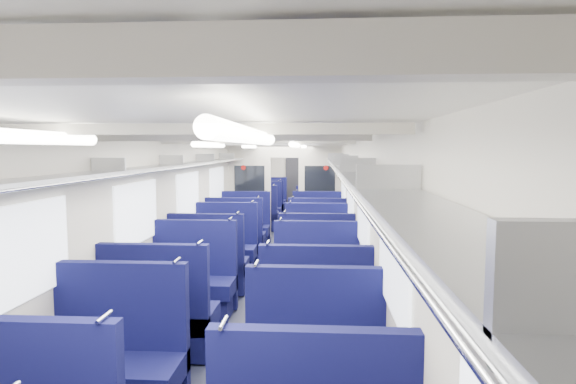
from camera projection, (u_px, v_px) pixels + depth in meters
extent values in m
cube|color=black|center=(272.00, 269.00, 8.75)|extent=(2.80, 18.00, 0.01)
cube|color=silver|center=(272.00, 141.00, 8.54)|extent=(2.80, 18.00, 0.01)
cube|color=#BCB6A7|center=(196.00, 205.00, 8.74)|extent=(0.02, 18.00, 2.35)
cube|color=#101137|center=(198.00, 249.00, 8.81)|extent=(0.03, 17.90, 0.70)
cube|color=#BCB6A7|center=(349.00, 206.00, 8.56)|extent=(0.02, 18.00, 2.35)
cube|color=#101137|center=(348.00, 251.00, 8.63)|extent=(0.03, 17.90, 0.70)
cube|color=#BCB6A7|center=(296.00, 177.00, 17.59)|extent=(2.80, 0.02, 2.35)
cube|color=#B2B5BA|center=(205.00, 162.00, 8.66)|extent=(0.34, 17.40, 0.04)
cylinder|color=silver|center=(215.00, 163.00, 8.65)|extent=(0.02, 17.40, 0.02)
cube|color=#B2B5BA|center=(109.00, 165.00, 4.67)|extent=(0.34, 0.03, 0.14)
cube|color=#B2B5BA|center=(171.00, 160.00, 6.66)|extent=(0.34, 0.03, 0.14)
cube|color=#B2B5BA|center=(205.00, 158.00, 8.65)|extent=(0.34, 0.03, 0.14)
cube|color=#B2B5BA|center=(227.00, 156.00, 10.64)|extent=(0.34, 0.03, 0.14)
cube|color=#B2B5BA|center=(241.00, 155.00, 12.63)|extent=(0.34, 0.03, 0.14)
cube|color=#B2B5BA|center=(252.00, 154.00, 14.61)|extent=(0.34, 0.03, 0.14)
cube|color=#B2B5BA|center=(260.00, 154.00, 16.60)|extent=(0.34, 0.03, 0.14)
cube|color=#B2B5BA|center=(340.00, 162.00, 8.50)|extent=(0.34, 17.40, 0.04)
cylinder|color=silver|center=(329.00, 163.00, 8.51)|extent=(0.02, 17.40, 0.02)
cube|color=#B2B5BA|center=(388.00, 178.00, 2.53)|extent=(0.34, 0.03, 0.14)
cube|color=#B2B5BA|center=(358.00, 165.00, 4.52)|extent=(0.34, 0.03, 0.14)
cube|color=#B2B5BA|center=(346.00, 160.00, 6.50)|extent=(0.34, 0.03, 0.14)
cube|color=#B2B5BA|center=(340.00, 158.00, 8.49)|extent=(0.34, 0.03, 0.14)
cube|color=#B2B5BA|center=(336.00, 156.00, 10.48)|extent=(0.34, 0.03, 0.14)
cube|color=#B2B5BA|center=(333.00, 155.00, 12.47)|extent=(0.34, 0.03, 0.14)
cube|color=#B2B5BA|center=(331.00, 154.00, 14.46)|extent=(0.34, 0.03, 0.14)
cube|color=#B2B5BA|center=(330.00, 154.00, 16.44)|extent=(0.34, 0.03, 0.14)
cube|color=white|center=(20.00, 254.00, 3.55)|extent=(0.02, 1.30, 0.75)
cube|color=white|center=(137.00, 213.00, 5.83)|extent=(0.02, 1.30, 0.75)
cube|color=white|center=(188.00, 195.00, 8.12)|extent=(0.02, 1.30, 0.75)
cube|color=white|center=(217.00, 185.00, 10.41)|extent=(0.02, 1.30, 0.75)
cube|color=white|center=(239.00, 178.00, 13.19)|extent=(0.02, 1.30, 0.75)
cube|color=white|center=(250.00, 173.00, 15.48)|extent=(0.02, 1.30, 0.75)
cube|color=white|center=(393.00, 260.00, 3.37)|extent=(0.02, 1.30, 0.75)
cube|color=white|center=(363.00, 215.00, 5.66)|extent=(0.02, 1.30, 0.75)
cube|color=white|center=(350.00, 196.00, 7.94)|extent=(0.02, 1.30, 0.75)
cube|color=white|center=(343.00, 186.00, 10.23)|extent=(0.02, 1.30, 0.75)
cube|color=white|center=(338.00, 178.00, 13.01)|extent=(0.02, 1.30, 0.75)
cube|color=white|center=(335.00, 174.00, 15.30)|extent=(0.02, 1.30, 0.75)
cube|color=beige|center=(163.00, 129.00, 2.58)|extent=(2.70, 0.06, 0.06)
cube|color=beige|center=(231.00, 138.00, 4.57)|extent=(2.70, 0.06, 0.06)
cube|color=beige|center=(257.00, 142.00, 6.56)|extent=(2.70, 0.06, 0.06)
cube|color=beige|center=(272.00, 143.00, 8.55)|extent=(2.70, 0.06, 0.06)
cube|color=beige|center=(281.00, 145.00, 10.54)|extent=(2.70, 0.06, 0.06)
cube|color=beige|center=(287.00, 145.00, 12.52)|extent=(2.70, 0.06, 0.06)
cube|color=beige|center=(291.00, 146.00, 14.51)|extent=(2.70, 0.06, 0.06)
cube|color=beige|center=(295.00, 146.00, 16.50)|extent=(2.70, 0.06, 0.06)
cylinder|color=white|center=(7.00, 136.00, 2.13)|extent=(0.07, 1.60, 0.07)
cylinder|color=white|center=(210.00, 145.00, 6.10)|extent=(0.07, 1.60, 0.07)
cylinder|color=white|center=(250.00, 147.00, 9.58)|extent=(0.07, 1.60, 0.07)
cylinder|color=white|center=(272.00, 147.00, 14.05)|extent=(0.07, 1.60, 0.07)
cylinder|color=white|center=(250.00, 136.00, 2.06)|extent=(0.07, 1.60, 0.07)
cylinder|color=white|center=(295.00, 145.00, 6.03)|extent=(0.07, 1.60, 0.07)
cylinder|color=white|center=(304.00, 146.00, 9.51)|extent=(0.07, 1.60, 0.07)
cylinder|color=white|center=(309.00, 147.00, 13.98)|extent=(0.07, 1.60, 0.07)
cube|color=black|center=(296.00, 182.00, 17.55)|extent=(0.75, 0.06, 2.00)
cube|color=beige|center=(250.00, 190.00, 11.89)|extent=(1.05, 0.08, 2.35)
cube|color=black|center=(250.00, 182.00, 11.82)|extent=(0.76, 0.02, 0.80)
cylinder|color=#B40F0C|center=(243.00, 168.00, 11.80)|extent=(0.12, 0.01, 0.12)
cube|color=beige|center=(320.00, 191.00, 11.78)|extent=(1.05, 0.08, 2.35)
cube|color=black|center=(320.00, 182.00, 11.71)|extent=(0.76, 0.02, 0.80)
cylinder|color=#B40F0C|center=(326.00, 168.00, 11.66)|extent=(0.12, 0.01, 0.12)
cube|color=beige|center=(285.00, 150.00, 11.75)|extent=(0.70, 0.08, 0.35)
cylinder|color=silver|center=(104.00, 317.00, 2.64)|extent=(0.02, 0.18, 0.02)
cylinder|color=silver|center=(223.00, 323.00, 2.55)|extent=(0.02, 0.18, 0.02)
cube|color=#0D0F42|center=(111.00, 372.00, 3.86)|extent=(1.15, 0.60, 0.20)
cube|color=#0D0F42|center=(122.00, 332.00, 4.08)|extent=(1.15, 0.11, 1.23)
cylinder|color=silver|center=(177.00, 260.00, 3.99)|extent=(0.02, 0.18, 0.02)
cube|color=#0D0F42|center=(315.00, 382.00, 3.70)|extent=(1.15, 0.60, 0.20)
cube|color=#0D0F42|center=(315.00, 339.00, 3.92)|extent=(1.15, 0.11, 1.23)
cylinder|color=silver|center=(256.00, 263.00, 3.90)|extent=(0.02, 0.18, 0.02)
cube|color=#0D0F42|center=(162.00, 317.00, 5.12)|extent=(1.15, 0.60, 0.20)
cube|color=#0D0E37|center=(163.00, 339.00, 5.14)|extent=(1.06, 0.48, 0.30)
cube|color=#0D0F42|center=(154.00, 303.00, 4.85)|extent=(1.15, 0.11, 1.23)
cylinder|color=silver|center=(200.00, 242.00, 4.76)|extent=(0.02, 0.18, 0.02)
cube|color=#0D0F42|center=(316.00, 319.00, 5.05)|extent=(1.15, 0.60, 0.20)
cube|color=#0D0E37|center=(316.00, 342.00, 5.07)|extent=(1.06, 0.48, 0.30)
cube|color=#0D0F42|center=(316.00, 305.00, 4.78)|extent=(1.15, 0.11, 1.23)
cylinder|color=silver|center=(268.00, 243.00, 4.76)|extent=(0.02, 0.18, 0.02)
cube|color=#0D0F42|center=(191.00, 287.00, 6.26)|extent=(1.15, 0.60, 0.20)
cube|color=#0D0E37|center=(191.00, 305.00, 6.28)|extent=(1.06, 0.48, 0.30)
cube|color=#0D0F42|center=(195.00, 264.00, 6.48)|extent=(1.15, 0.11, 1.23)
cylinder|color=silver|center=(230.00, 219.00, 6.40)|extent=(0.02, 0.18, 0.02)
cube|color=#0D0F42|center=(317.00, 289.00, 6.17)|extent=(1.15, 0.60, 0.20)
cube|color=#0D0E37|center=(316.00, 307.00, 6.19)|extent=(1.06, 0.48, 0.30)
cube|color=#0D0F42|center=(317.00, 266.00, 6.39)|extent=(1.15, 0.11, 1.23)
cylinder|color=silver|center=(281.00, 219.00, 6.37)|extent=(0.02, 0.18, 0.02)
cube|color=#0D0F42|center=(210.00, 266.00, 7.37)|extent=(1.15, 0.60, 0.20)
cube|color=#0D0E37|center=(210.00, 282.00, 7.39)|extent=(1.06, 0.48, 0.30)
cube|color=#0D0F42|center=(206.00, 254.00, 7.10)|extent=(1.15, 0.11, 1.23)
cylinder|color=silver|center=(238.00, 213.00, 7.01)|extent=(0.02, 0.18, 0.02)
cube|color=#0D0F42|center=(317.00, 265.00, 7.41)|extent=(1.15, 0.60, 0.20)
cube|color=#0D0E37|center=(317.00, 281.00, 7.43)|extent=(1.06, 0.48, 0.30)
cube|color=#0D0F42|center=(317.00, 254.00, 7.14)|extent=(1.15, 0.11, 1.23)
cylinder|color=silver|center=(285.00, 212.00, 7.12)|extent=(0.02, 0.18, 0.02)
cube|color=#0D0F42|center=(223.00, 252.00, 8.40)|extent=(1.15, 0.60, 0.20)
cube|color=#0D0E37|center=(224.00, 265.00, 8.43)|extent=(1.06, 0.48, 0.30)
cube|color=#0D0F42|center=(226.00, 236.00, 8.63)|extent=(1.15, 0.11, 1.23)
cylinder|color=silver|center=(252.00, 201.00, 8.54)|extent=(0.02, 0.18, 0.02)
cube|color=#0D0F42|center=(317.00, 253.00, 8.29)|extent=(1.15, 0.60, 0.20)
cube|color=#0D0E37|center=(317.00, 267.00, 8.31)|extent=(1.06, 0.48, 0.30)
cube|color=#0D0F42|center=(317.00, 237.00, 8.51)|extent=(1.15, 0.11, 1.23)
cylinder|color=silver|center=(290.00, 202.00, 8.48)|extent=(0.02, 0.18, 0.02)
cube|color=#0D0F42|center=(236.00, 238.00, 9.70)|extent=(1.15, 0.60, 0.20)
cube|color=#0D0E37|center=(236.00, 250.00, 9.72)|extent=(1.06, 0.48, 0.30)
cube|color=#0D0F42|center=(234.00, 228.00, 9.43)|extent=(1.15, 0.11, 1.23)
cylinder|color=silver|center=(258.00, 197.00, 9.34)|extent=(0.02, 0.18, 0.02)
cube|color=#0D0F42|center=(317.00, 239.00, 9.63)|extent=(1.15, 0.60, 0.20)
cube|color=#0D0E37|center=(317.00, 251.00, 9.65)|extent=(1.06, 0.48, 0.30)
cube|color=#0D0F42|center=(317.00, 229.00, 9.37)|extent=(1.15, 0.11, 1.23)
cylinder|color=silver|center=(293.00, 197.00, 9.34)|extent=(0.02, 0.18, 0.02)
cube|color=#0D0F42|center=(244.00, 230.00, 10.67)|extent=(1.15, 0.60, 0.20)
cube|color=#0D0E37|center=(244.00, 241.00, 10.69)|extent=(1.06, 0.48, 0.30)
cube|color=#0D0F42|center=(245.00, 218.00, 10.89)|extent=(1.15, 0.11, 1.23)
cylinder|color=silver|center=(266.00, 190.00, 10.80)|extent=(0.02, 0.18, 0.02)
cube|color=#0D0F42|center=(318.00, 230.00, 10.66)|extent=(1.15, 0.60, 0.20)
cube|color=#0D0E37|center=(318.00, 241.00, 10.68)|extent=(1.06, 0.48, 0.30)
cube|color=#0D0F42|center=(318.00, 218.00, 10.88)|extent=(1.15, 0.11, 1.23)
cylinder|color=silver|center=(297.00, 190.00, 10.86)|extent=(0.02, 0.18, 0.02)
cube|color=#0D0F42|center=(257.00, 216.00, 12.94)|extent=(1.15, 0.60, 0.20)
cube|color=#0D0E37|center=(257.00, 225.00, 12.97)|extent=(1.06, 0.48, 0.30)
cube|color=#0D0F42|center=(256.00, 208.00, 12.68)|extent=(1.15, 0.11, 1.23)
cylinder|color=silver|center=(274.00, 185.00, 12.59)|extent=(0.02, 0.18, 0.02)
cube|color=#0D0F42|center=(318.00, 217.00, 12.74)|extent=(1.15, 0.60, 0.20)
cube|color=#0D0E37|center=(318.00, 226.00, 12.76)|extent=(1.06, 0.48, 0.30)
cube|color=#0D0F42|center=(318.00, 209.00, 12.47)|extent=(1.15, 0.11, 1.23)
cylinder|color=silver|center=(299.00, 185.00, 12.45)|extent=(0.02, 0.18, 0.02)
cube|color=#0D0F42|center=(262.00, 211.00, 14.00)|extent=(1.15, 0.60, 0.20)
cube|color=#0D0E37|center=(262.00, 219.00, 14.03)|extent=(1.06, 0.48, 0.30)
cube|color=#0D0F42|center=(263.00, 202.00, 14.23)|extent=(1.15, 0.11, 1.23)
cylinder|color=silver|center=(279.00, 181.00, 14.14)|extent=(0.02, 0.18, 0.02)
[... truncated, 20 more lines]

